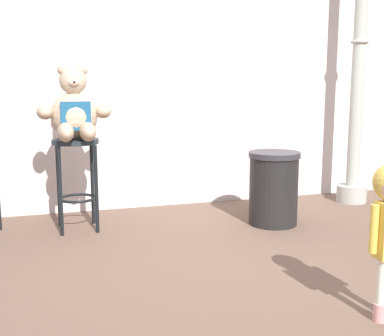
% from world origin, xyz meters
% --- Properties ---
extents(ground_plane, '(24.00, 24.00, 0.00)m').
position_xyz_m(ground_plane, '(0.00, 0.00, 0.00)').
color(ground_plane, brown).
extents(building_wall, '(7.00, 0.30, 3.59)m').
position_xyz_m(building_wall, '(0.00, 2.20, 1.80)').
color(building_wall, beige).
rests_on(building_wall, ground_plane).
extents(bar_stool_with_teddy, '(0.40, 0.40, 0.80)m').
position_xyz_m(bar_stool_with_teddy, '(-1.05, 1.43, 0.57)').
color(bar_stool_with_teddy, '#1F282E').
rests_on(bar_stool_with_teddy, ground_plane).
extents(teddy_bear, '(0.62, 0.56, 0.63)m').
position_xyz_m(teddy_bear, '(-1.05, 1.40, 1.03)').
color(teddy_bear, tan).
rests_on(teddy_bear, bar_stool_with_teddy).
extents(trash_bin, '(0.47, 0.47, 0.67)m').
position_xyz_m(trash_bin, '(0.68, 1.07, 0.34)').
color(trash_bin, black).
rests_on(trash_bin, ground_plane).
extents(lamppost, '(0.32, 0.32, 2.94)m').
position_xyz_m(lamppost, '(1.89, 1.61, 1.17)').
color(lamppost, '#A3A49D').
rests_on(lamppost, ground_plane).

